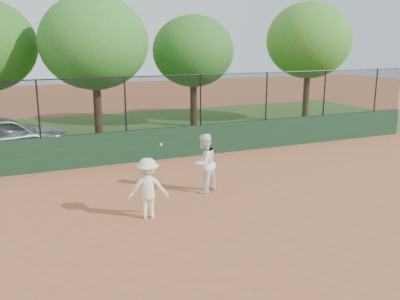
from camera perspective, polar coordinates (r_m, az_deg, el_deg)
name	(u,v)px	position (r m, az deg, el deg)	size (l,w,h in m)	color
ground	(206,216)	(11.71, 0.76, -8.44)	(80.00, 80.00, 0.00)	#B06039
back_wall	(140,146)	(16.93, -7.68, 0.55)	(26.00, 0.20, 1.20)	#193921
grass_strip	(107,132)	(22.75, -11.88, 2.22)	(36.00, 12.00, 0.01)	#2B541A
parked_car	(3,136)	(18.96, -23.94, 1.63)	(1.98, 4.91, 1.67)	silver
player_second	(204,163)	(13.26, 0.53, -1.70)	(0.87, 0.67, 1.78)	white
player_main	(148,188)	(11.41, -6.67, -4.89)	(1.15, 0.85, 2.01)	white
fence_assembly	(138,103)	(16.63, -7.96, 6.04)	(26.00, 0.06, 2.00)	black
tree_2	(94,43)	(20.57, -13.40, 13.21)	(4.78, 4.35, 6.44)	#402716
tree_3	(193,51)	(23.54, -0.85, 12.51)	(4.25, 3.87, 5.78)	#392113
tree_4	(309,41)	(25.59, 13.79, 13.44)	(4.73, 4.30, 6.53)	#49321A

